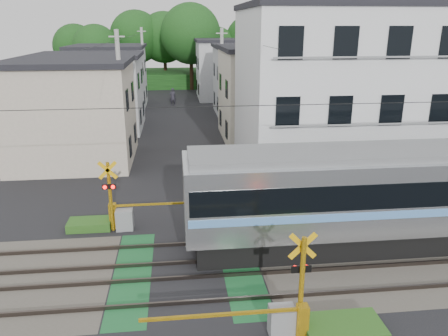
{
  "coord_description": "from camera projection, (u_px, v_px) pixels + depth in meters",
  "views": [
    {
      "loc": [
        -0.21,
        -13.48,
        8.25
      ],
      "look_at": [
        1.86,
        5.0,
        2.12
      ],
      "focal_mm": 35.0,
      "sensor_mm": 36.0,
      "label": 1
    }
  ],
  "objects": [
    {
      "name": "pedestrian",
      "position": [
        173.0,
        97.0,
        46.43
      ],
      "size": [
        0.74,
        0.55,
        1.86
      ],
      "primitive_type": "imported",
      "rotation": [
        0.0,
        0.0,
        3.31
      ],
      "color": "#2C2A34",
      "rests_on": "ground"
    },
    {
      "name": "ground",
      "position": [
        187.0,
        271.0,
        15.32
      ],
      "size": [
        120.0,
        120.0,
        0.0
      ],
      "primitive_type": "plane",
      "color": "black"
    },
    {
      "name": "crossing_signal_near",
      "position": [
        286.0,
        314.0,
        11.93
      ],
      "size": [
        4.74,
        0.65,
        3.09
      ],
      "color": "#F9B40D",
      "rests_on": "ground"
    },
    {
      "name": "track_bed",
      "position": [
        187.0,
        270.0,
        15.31
      ],
      "size": [
        120.0,
        120.0,
        0.14
      ],
      "color": "#47423A",
      "rests_on": "ground"
    },
    {
      "name": "apartment_block",
      "position": [
        336.0,
        94.0,
        23.73
      ],
      "size": [
        10.2,
        8.36,
        9.3
      ],
      "color": "silver",
      "rests_on": "ground"
    },
    {
      "name": "utility_poles",
      "position": [
        164.0,
        78.0,
        35.65
      ],
      "size": [
        7.9,
        42.0,
        8.0
      ],
      "color": "#A5A5A0",
      "rests_on": "ground"
    },
    {
      "name": "weed_patches",
      "position": [
        237.0,
        265.0,
        15.37
      ],
      "size": [
        10.25,
        8.8,
        0.4
      ],
      "color": "#2D5E1E",
      "rests_on": "ground"
    },
    {
      "name": "crossing_signal_far",
      "position": [
        122.0,
        214.0,
        18.27
      ],
      "size": [
        4.74,
        0.65,
        3.09
      ],
      "color": "#F9B40D",
      "rests_on": "ground"
    },
    {
      "name": "houses_row",
      "position": [
        180.0,
        84.0,
        38.8
      ],
      "size": [
        22.07,
        31.35,
        6.8
      ],
      "color": "beige",
      "rests_on": "ground"
    },
    {
      "name": "catenary",
      "position": [
        361.0,
        165.0,
        14.83
      ],
      "size": [
        60.0,
        5.04,
        7.0
      ],
      "color": "#2D2D33",
      "rests_on": "ground"
    },
    {
      "name": "tree_hill",
      "position": [
        180.0,
        50.0,
        59.75
      ],
      "size": [
        40.0,
        13.8,
        10.96
      ],
      "color": "#1B4717",
      "rests_on": "ground"
    }
  ]
}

